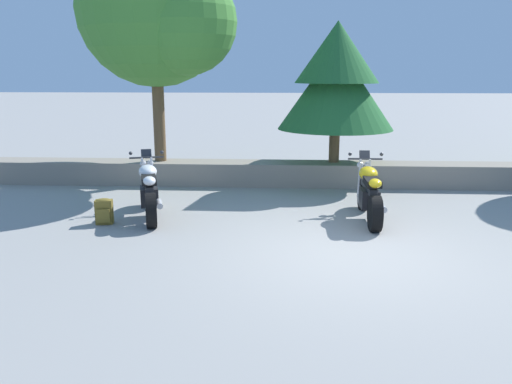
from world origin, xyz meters
TOP-DOWN VIEW (x-y plane):
  - ground_plane at (0.00, 0.00)m, footprint 120.00×120.00m
  - stone_wall at (0.00, 4.80)m, footprint 36.00×0.80m
  - motorcycle_white_near_left at (-3.50, 1.85)m, footprint 0.90×2.02m
  - motorcycle_yellow_centre at (0.59, 1.89)m, footprint 0.67×2.06m
  - rider_backpack at (-4.19, 1.31)m, footprint 0.32×0.29m
  - leafy_tree_far_left at (-3.82, 4.76)m, footprint 3.73×3.56m
  - pine_tree_mid_left at (0.22, 4.92)m, footprint 2.72×2.72m

SIDE VIEW (x-z plane):
  - ground_plane at x=0.00m, z-range 0.00..0.00m
  - rider_backpack at x=-4.19m, z-range 0.01..0.48m
  - stone_wall at x=0.00m, z-range 0.00..0.55m
  - motorcycle_white_near_left at x=-3.50m, z-range -0.10..1.07m
  - motorcycle_yellow_centre at x=0.59m, z-range -0.10..1.07m
  - pine_tree_mid_left at x=0.22m, z-range 0.90..4.16m
  - leafy_tree_far_left at x=-3.82m, z-range 1.35..6.66m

